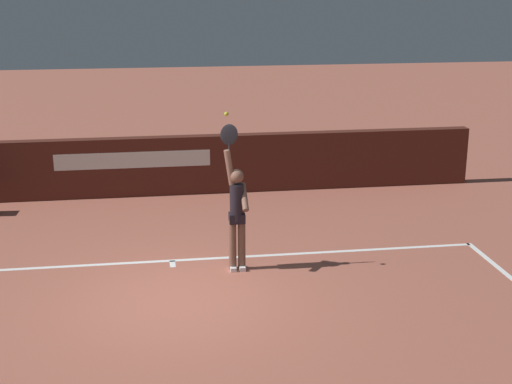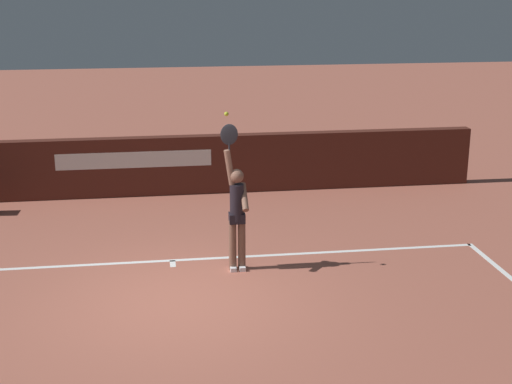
% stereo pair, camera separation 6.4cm
% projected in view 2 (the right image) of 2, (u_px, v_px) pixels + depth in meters
% --- Properties ---
extents(ground_plane, '(60.00, 60.00, 0.00)m').
position_uv_depth(ground_plane, '(176.00, 300.00, 11.00)').
color(ground_plane, '#A65947').
extents(court_lines, '(10.95, 5.24, 0.00)m').
position_uv_depth(court_lines, '(179.00, 328.00, 10.11)').
color(court_lines, white).
rests_on(court_lines, ground).
extents(back_wall, '(14.16, 0.30, 1.32)m').
position_uv_depth(back_wall, '(165.00, 166.00, 16.21)').
color(back_wall, '#4C2118').
rests_on(back_wall, ground).
extents(tennis_player, '(0.43, 0.47, 2.48)m').
position_uv_depth(tennis_player, '(237.00, 211.00, 11.87)').
color(tennis_player, brown).
rests_on(tennis_player, ground).
extents(tennis_ball, '(0.07, 0.07, 0.07)m').
position_uv_depth(tennis_ball, '(226.00, 114.00, 11.27)').
color(tennis_ball, '#CEE02F').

